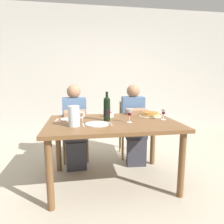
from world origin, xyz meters
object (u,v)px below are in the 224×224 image
wine_glass_left_diner (130,113)px  dinner_plate_left_setting (69,119)px  water_pitcher (74,117)px  wine_glass_right_diner (73,115)px  baked_tart (150,114)px  salad_bowl (109,114)px  dinner_plate_right_setting (97,124)px  diner_left (75,123)px  wine_glass_centre (163,112)px  chair_left (75,127)px  chair_right (131,125)px  diner_right (134,121)px  dining_table (112,129)px  wine_bottle (107,109)px

wine_glass_left_diner → dinner_plate_left_setting: wine_glass_left_diner is taller
water_pitcher → wine_glass_right_diner: size_ratio=1.63×
baked_tart → salad_bowl: bearing=174.6°
dinner_plate_right_setting → diner_left: diner_left is taller
wine_glass_centre → chair_left: size_ratio=0.15×
dinner_plate_right_setting → dinner_plate_left_setting: bearing=135.7°
wine_glass_centre → dinner_plate_left_setting: bearing=171.4°
wine_glass_centre → diner_left: bearing=149.7°
chair_right → dinner_plate_right_setting: bearing=61.7°
water_pitcher → diner_left: size_ratio=0.19×
dinner_plate_right_setting → chair_left: 1.06m
dinner_plate_left_setting → chair_right: size_ratio=0.24×
water_pitcher → salad_bowl: water_pitcher is taller
wine_glass_left_diner → diner_left: diner_left is taller
wine_glass_left_diner → diner_right: size_ratio=0.14×
dining_table → diner_left: size_ratio=1.29×
wine_bottle → wine_glass_left_diner: size_ratio=2.19×
salad_bowl → dinner_plate_right_setting: size_ratio=0.52×
water_pitcher → salad_bowl: 0.62m
wine_bottle → wine_glass_centre: size_ratio=2.57×
chair_right → diner_right: (-0.02, -0.24, 0.12)m
diner_right → wine_glass_left_diner: bearing=75.0°
wine_glass_left_diner → chair_left: 1.21m
dining_table → diner_right: diner_right is taller
wine_bottle → diner_left: size_ratio=0.30×
dinner_plate_left_setting → diner_left: (0.05, 0.46, -0.15)m
wine_glass_centre → dining_table: bearing=-179.7°
wine_glass_left_diner → diner_right: 0.80m
salad_bowl → dinner_plate_left_setting: 0.51m
baked_tart → dining_table: bearing=-156.7°
baked_tart → salad_bowl: size_ratio=2.24×
wine_bottle → dinner_plate_right_setting: size_ratio=1.34×
salad_bowl → wine_glass_left_diner: (0.19, -0.37, 0.08)m
wine_glass_left_diner → diner_right: (0.26, 0.71, -0.26)m
water_pitcher → dinner_plate_left_setting: (-0.06, 0.33, -0.09)m
salad_bowl → dinner_plate_left_setting: size_ratio=0.63×
wine_bottle → diner_right: size_ratio=0.30×
dinner_plate_right_setting → dining_table: bearing=33.9°
wine_glass_right_diner → diner_left: 0.70m
wine_glass_left_diner → wine_glass_right_diner: size_ratio=1.18×
dining_table → dinner_plate_left_setting: bearing=160.7°
wine_glass_centre → chair_left: 1.43m
baked_tart → chair_left: (-1.00, 0.63, -0.29)m
water_pitcher → dinner_plate_left_setting: size_ratio=1.02×
dinner_plate_right_setting → diner_right: 0.99m
salad_bowl → diner_right: (0.44, 0.34, -0.18)m
dining_table → water_pitcher: size_ratio=6.93×
wine_glass_centre → chair_right: size_ratio=0.15×
baked_tart → diner_right: size_ratio=0.26×
salad_bowl → diner_right: size_ratio=0.12×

